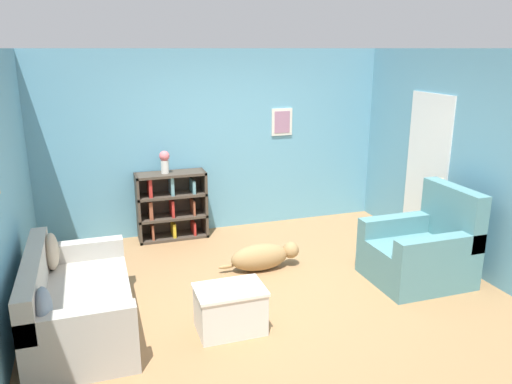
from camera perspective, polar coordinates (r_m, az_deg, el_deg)
The scene contains 9 objects.
ground_plane at distance 5.63m, azimuth 1.31°, elevation -11.42°, with size 14.00×14.00×0.00m, color #997047.
wall_back at distance 7.26m, azimuth -4.62°, elevation 5.75°, with size 5.60×0.13×2.60m.
wall_right at distance 6.47m, azimuth 23.12°, elevation 3.15°, with size 0.16×5.00×2.60m.
couch at distance 5.09m, azimuth -20.03°, elevation -11.87°, with size 0.91×1.70×0.80m.
bookshelf at distance 7.11m, azimuth -9.68°, elevation -1.50°, with size 0.96×0.35×0.95m.
recliner_chair at distance 6.10m, azimuth 18.51°, elevation -6.32°, with size 1.05×0.92×1.09m.
coffee_table at distance 4.85m, azimuth -2.97°, elevation -13.09°, with size 0.65×0.45×0.44m.
dog at distance 6.10m, azimuth 0.78°, elevation -7.38°, with size 1.02×0.30×0.33m.
vase at distance 6.92m, azimuth -10.41°, elevation 3.55°, with size 0.14×0.14×0.31m.
Camera 1 is at (-1.70, -4.69, 2.60)m, focal length 35.00 mm.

